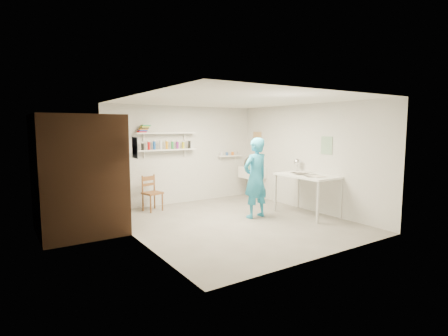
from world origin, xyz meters
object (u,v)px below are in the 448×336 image
man (256,178)px  work_table (307,195)px  wooden_chair (152,193)px  belfast_sink (252,172)px  desk_lamp (297,162)px  wall_clock (250,164)px

man → work_table: size_ratio=1.27×
man → wooden_chair: bearing=-53.0°
belfast_sink → man: man is taller
belfast_sink → desk_lamp: bearing=-86.0°
work_table → wall_clock: bearing=147.7°
man → wooden_chair: size_ratio=2.06×
wall_clock → work_table: wall_clock is taller
wall_clock → wooden_chair: size_ratio=0.37×
belfast_sink → man: size_ratio=0.36×
wooden_chair → desk_lamp: desk_lamp is taller
work_table → man: bearing=157.5°
wooden_chair → desk_lamp: (2.86, -1.66, 0.69)m
man → work_table: 1.22m
belfast_sink → desk_lamp: (0.11, -1.54, 0.39)m
wooden_chair → work_table: 3.43m
wooden_chair → man: bearing=-61.1°
belfast_sink → wooden_chair: size_ratio=0.74×
desk_lamp → man: bearing=-176.3°
belfast_sink → desk_lamp: desk_lamp is taller
man → wall_clock: bearing=-100.3°
man → desk_lamp: man is taller
man → wall_clock: man is taller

